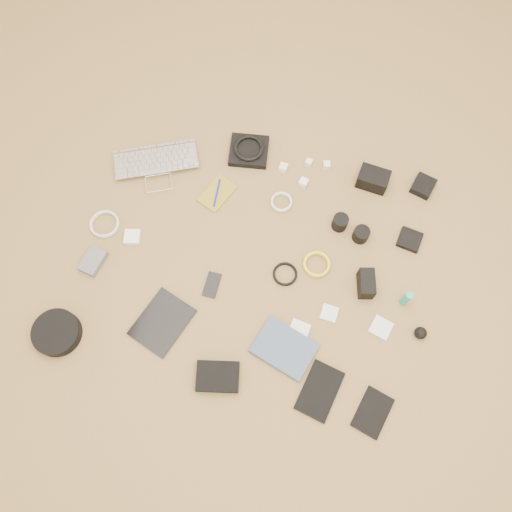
% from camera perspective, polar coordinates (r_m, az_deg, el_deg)
% --- Properties ---
extents(room_shell, '(4.04, 4.04, 2.58)m').
position_cam_1_polar(room_shell, '(0.92, 0.07, 26.56)').
color(room_shell, olive).
rests_on(room_shell, ground).
extents(laptop, '(0.43, 0.37, 0.03)m').
position_cam_1_polar(laptop, '(2.19, -11.18, 9.53)').
color(laptop, '#B8B8BD').
rests_on(laptop, ground).
extents(headphone_pouch, '(0.18, 0.17, 0.03)m').
position_cam_1_polar(headphone_pouch, '(2.20, -0.82, 11.92)').
color(headphone_pouch, black).
rests_on(headphone_pouch, ground).
extents(headphones, '(0.14, 0.14, 0.02)m').
position_cam_1_polar(headphones, '(2.18, -0.83, 12.24)').
color(headphones, black).
rests_on(headphones, headphone_pouch).
extents(charger_a, '(0.04, 0.04, 0.03)m').
position_cam_1_polar(charger_a, '(2.16, 3.14, 10.04)').
color(charger_a, white).
rests_on(charger_a, ground).
extents(charger_b, '(0.03, 0.03, 0.02)m').
position_cam_1_polar(charger_b, '(2.19, 6.05, 10.58)').
color(charger_b, white).
rests_on(charger_b, ground).
extents(charger_c, '(0.03, 0.03, 0.03)m').
position_cam_1_polar(charger_c, '(2.19, 8.08, 10.27)').
color(charger_c, white).
rests_on(charger_c, ground).
extents(charger_d, '(0.04, 0.04, 0.03)m').
position_cam_1_polar(charger_d, '(2.13, 5.45, 8.34)').
color(charger_d, white).
rests_on(charger_d, ground).
extents(dslr_camera, '(0.13, 0.10, 0.07)m').
position_cam_1_polar(dslr_camera, '(2.16, 13.23, 8.55)').
color(dslr_camera, black).
rests_on(dslr_camera, ground).
extents(lens_pouch, '(0.11, 0.11, 0.03)m').
position_cam_1_polar(lens_pouch, '(2.23, 18.56, 7.59)').
color(lens_pouch, black).
rests_on(lens_pouch, ground).
extents(notebook_olive, '(0.15, 0.18, 0.01)m').
position_cam_1_polar(notebook_olive, '(2.12, -4.47, 7.13)').
color(notebook_olive, olive).
rests_on(notebook_olive, ground).
extents(pen_blue, '(0.02, 0.13, 0.01)m').
position_cam_1_polar(pen_blue, '(2.11, -4.48, 7.24)').
color(pen_blue, '#131F9C').
rests_on(pen_blue, notebook_olive).
extents(cable_white_a, '(0.12, 0.12, 0.01)m').
position_cam_1_polar(cable_white_a, '(2.09, 2.92, 6.12)').
color(cable_white_a, silver).
rests_on(cable_white_a, ground).
extents(lens_a, '(0.07, 0.07, 0.07)m').
position_cam_1_polar(lens_a, '(2.05, 9.58, 3.81)').
color(lens_a, black).
rests_on(lens_a, ground).
extents(lens_b, '(0.07, 0.07, 0.06)m').
position_cam_1_polar(lens_b, '(2.05, 11.92, 2.43)').
color(lens_b, black).
rests_on(lens_b, ground).
extents(card_reader, '(0.10, 0.10, 0.02)m').
position_cam_1_polar(card_reader, '(2.11, 17.16, 1.79)').
color(card_reader, black).
rests_on(card_reader, ground).
extents(power_brick, '(0.07, 0.07, 0.03)m').
position_cam_1_polar(power_brick, '(2.08, -13.94, 2.10)').
color(power_brick, white).
rests_on(power_brick, ground).
extents(cable_white_b, '(0.15, 0.15, 0.01)m').
position_cam_1_polar(cable_white_b, '(2.14, -16.88, 3.46)').
color(cable_white_b, silver).
rests_on(cable_white_b, ground).
extents(cable_black, '(0.12, 0.12, 0.01)m').
position_cam_1_polar(cable_black, '(1.97, 3.33, -2.11)').
color(cable_black, black).
rests_on(cable_black, ground).
extents(cable_yellow, '(0.11, 0.11, 0.01)m').
position_cam_1_polar(cable_yellow, '(2.00, 6.92, -1.00)').
color(cable_yellow, yellow).
rests_on(cable_yellow, ground).
extents(flash, '(0.08, 0.11, 0.08)m').
position_cam_1_polar(flash, '(1.97, 12.48, -3.10)').
color(flash, black).
rests_on(flash, ground).
extents(lens_cleaner, '(0.04, 0.04, 0.10)m').
position_cam_1_polar(lens_cleaner, '(1.98, 16.81, -4.70)').
color(lens_cleaner, teal).
rests_on(lens_cleaner, ground).
extents(battery_charger, '(0.09, 0.12, 0.03)m').
position_cam_1_polar(battery_charger, '(2.08, -18.12, -0.55)').
color(battery_charger, '#58585D').
rests_on(battery_charger, ground).
extents(tablet, '(0.24, 0.27, 0.01)m').
position_cam_1_polar(tablet, '(1.95, -10.66, -7.44)').
color(tablet, black).
rests_on(tablet, ground).
extents(phone, '(0.06, 0.10, 0.01)m').
position_cam_1_polar(phone, '(1.96, -5.06, -3.30)').
color(phone, black).
rests_on(phone, ground).
extents(filter_case_left, '(0.08, 0.08, 0.01)m').
position_cam_1_polar(filter_case_left, '(1.92, 4.93, -8.49)').
color(filter_case_left, silver).
rests_on(filter_case_left, ground).
extents(filter_case_mid, '(0.07, 0.07, 0.01)m').
position_cam_1_polar(filter_case_mid, '(1.95, 8.37, -6.48)').
color(filter_case_mid, silver).
rests_on(filter_case_mid, ground).
extents(filter_case_right, '(0.09, 0.09, 0.01)m').
position_cam_1_polar(filter_case_right, '(1.97, 14.10, -7.96)').
color(filter_case_right, silver).
rests_on(filter_case_right, ground).
extents(air_blower, '(0.06, 0.06, 0.05)m').
position_cam_1_polar(air_blower, '(1.99, 18.30, -8.35)').
color(air_blower, black).
rests_on(air_blower, ground).
extents(headphone_case, '(0.19, 0.19, 0.05)m').
position_cam_1_polar(headphone_case, '(2.03, -21.80, -8.14)').
color(headphone_case, black).
rests_on(headphone_case, ground).
extents(drive_case, '(0.17, 0.14, 0.04)m').
position_cam_1_polar(drive_case, '(1.87, -4.39, -13.59)').
color(drive_case, black).
rests_on(drive_case, ground).
extents(paperback, '(0.25, 0.22, 0.02)m').
position_cam_1_polar(paperback, '(1.88, 1.98, -12.55)').
color(paperback, '#3D4E67').
rests_on(paperback, ground).
extents(notebook_black_a, '(0.16, 0.22, 0.01)m').
position_cam_1_polar(notebook_black_a, '(1.89, 7.28, -15.03)').
color(notebook_black_a, black).
rests_on(notebook_black_a, ground).
extents(notebook_black_b, '(0.14, 0.18, 0.01)m').
position_cam_1_polar(notebook_black_b, '(1.92, 13.18, -17.01)').
color(notebook_black_b, black).
rests_on(notebook_black_b, ground).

